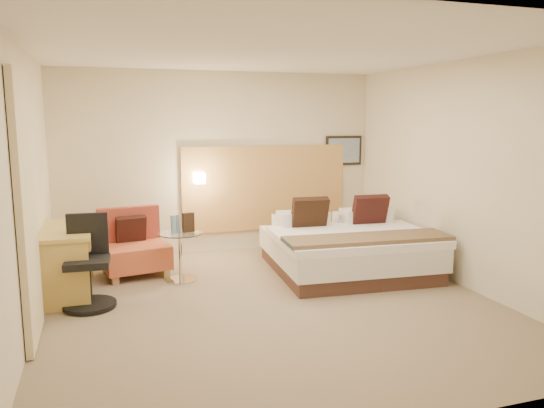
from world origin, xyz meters
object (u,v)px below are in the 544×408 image
object	(u,v)px
desk	(68,242)
bed	(347,247)
side_table	(180,254)
desk_chair	(88,270)
lounge_chair	(134,248)

from	to	relation	value
desk	bed	bearing A→B (deg)	-2.14
side_table	desk_chair	xyz separation A→B (m)	(-1.07, -0.61, 0.06)
lounge_chair	bed	bearing A→B (deg)	-15.19
bed	desk	size ratio (longest dim) A/B	1.69
lounge_chair	desk_chair	world-z (taller)	desk_chair
bed	desk_chair	bearing A→B (deg)	-173.38
bed	lounge_chair	xyz separation A→B (m)	(-2.71, 0.73, 0.02)
lounge_chair	side_table	xyz separation A→B (m)	(0.53, -0.50, 0.01)
bed	side_table	bearing A→B (deg)	173.91
side_table	bed	bearing A→B (deg)	-6.09
side_table	lounge_chair	bearing A→B (deg)	136.73
desk_chair	desk	bearing A→B (deg)	113.06
desk	lounge_chair	bearing A→B (deg)	38.71
bed	lounge_chair	world-z (taller)	bed
side_table	desk_chair	distance (m)	1.24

